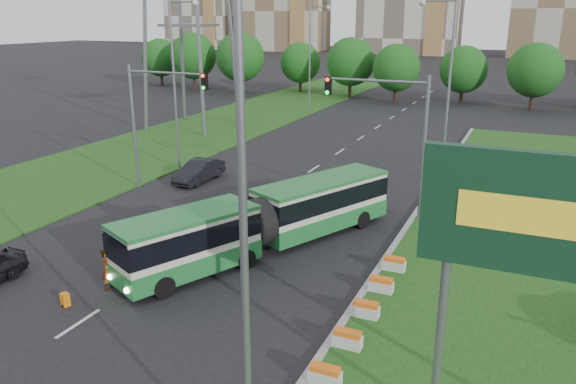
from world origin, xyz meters
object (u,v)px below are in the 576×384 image
at_px(shopping_trolley, 65,300).
at_px(traffic_mast_median, 395,124).
at_px(traffic_mast_left, 153,108).
at_px(billboard, 550,230).
at_px(articulated_bus, 262,219).
at_px(car_left_far, 199,171).
at_px(pedestrian, 108,269).

bearing_deg(shopping_trolley, traffic_mast_median, 75.31).
height_order(traffic_mast_left, shopping_trolley, traffic_mast_left).
distance_m(billboard, traffic_mast_left, 27.16).
relative_size(billboard, articulated_bus, 0.53).
relative_size(billboard, car_left_far, 1.80).
bearing_deg(traffic_mast_left, traffic_mast_median, 3.77).
distance_m(traffic_mast_left, pedestrian, 14.66).
xyz_separation_m(traffic_mast_left, shopping_trolley, (5.96, -14.17, -5.08)).
height_order(traffic_mast_median, pedestrian, traffic_mast_median).
bearing_deg(traffic_mast_left, shopping_trolley, -67.19).
relative_size(traffic_mast_left, shopping_trolley, 14.78).
bearing_deg(traffic_mast_median, traffic_mast_left, -176.23).
xyz_separation_m(pedestrian, shopping_trolley, (-0.60, -1.84, -0.62)).
relative_size(pedestrian, shopping_trolley, 3.30).
height_order(traffic_mast_left, pedestrian, traffic_mast_left).
height_order(traffic_mast_median, shopping_trolley, traffic_mast_median).
relative_size(car_left_far, pedestrian, 2.49).
distance_m(traffic_mast_left, articulated_bus, 12.63).
distance_m(traffic_mast_left, shopping_trolley, 16.19).
bearing_deg(billboard, pedestrian, 170.56).
distance_m(traffic_mast_left, car_left_far, 5.56).
bearing_deg(car_left_far, shopping_trolley, -73.46).
height_order(billboard, car_left_far, billboard).
bearing_deg(billboard, car_left_far, 140.11).
distance_m(billboard, car_left_far, 28.26).
height_order(traffic_mast_median, car_left_far, traffic_mast_median).
distance_m(articulated_bus, car_left_far, 12.63).
bearing_deg(traffic_mast_median, articulated_bus, -124.07).
bearing_deg(articulated_bus, pedestrian, -96.36).
height_order(billboard, traffic_mast_left, same).
xyz_separation_m(car_left_far, shopping_trolley, (4.61, -16.96, -0.46)).
bearing_deg(billboard, articulated_bus, 143.14).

